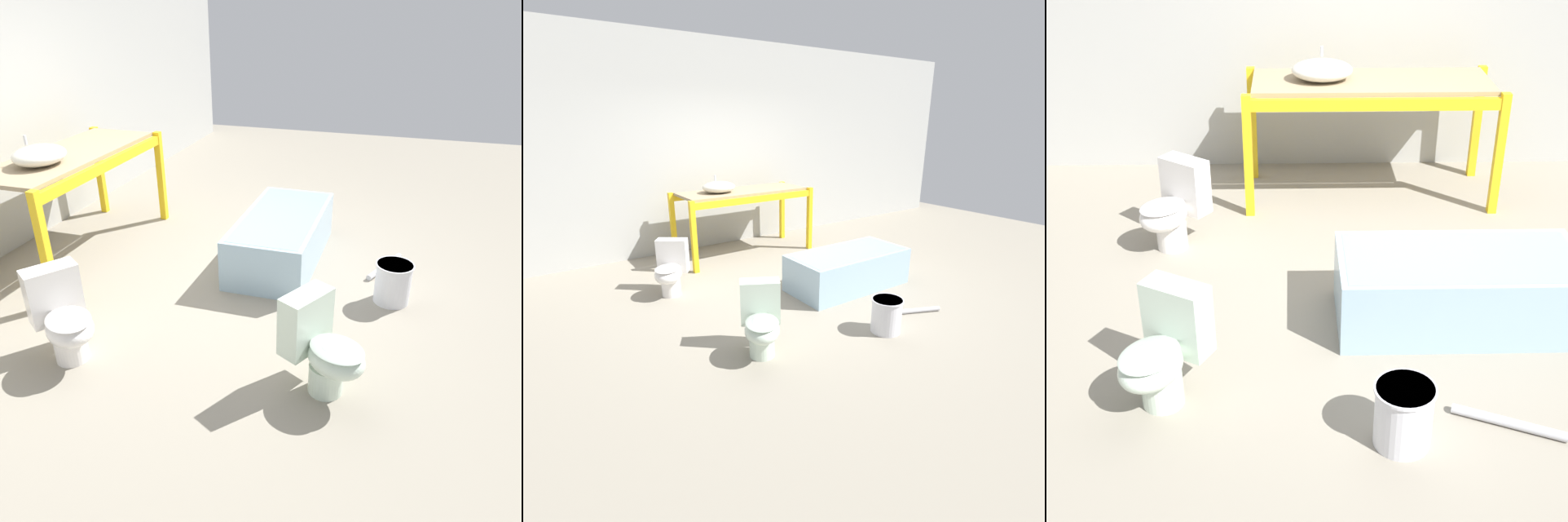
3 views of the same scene
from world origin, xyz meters
TOP-DOWN VIEW (x-y plane):
  - ground_plane at (0.00, 0.00)m, footprint 12.00×12.00m
  - warehouse_wall_rear at (0.00, 2.26)m, footprint 10.80×0.08m
  - shelving_rack at (0.15, 1.52)m, footprint 2.06×0.85m
  - sink_basin at (-0.26, 1.50)m, footprint 0.49×0.42m
  - bathtub_main at (0.52, -0.44)m, footprint 1.50×0.72m
  - toilet_near at (-1.38, 0.60)m, footprint 0.58×0.63m
  - toilet_far at (-1.19, -1.16)m, footprint 0.55×0.63m
  - bucket_white at (0.04, -1.52)m, footprint 0.31×0.31m
  - loose_pipe at (0.61, -1.43)m, footprint 0.57×0.29m

SIDE VIEW (x-z plane):
  - ground_plane at x=0.00m, z-range 0.00..0.00m
  - loose_pipe at x=0.61m, z-range 0.00..0.05m
  - bucket_white at x=0.04m, z-range 0.01..0.36m
  - bathtub_main at x=0.52m, z-range 0.03..0.50m
  - toilet_near at x=-1.38m, z-range 0.00..0.65m
  - toilet_far at x=-1.19m, z-range 0.00..0.65m
  - shelving_rack at x=0.15m, z-range 0.36..1.36m
  - sink_basin at x=-0.26m, z-range 0.96..1.20m
  - warehouse_wall_rear at x=0.00m, z-range 0.00..3.20m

